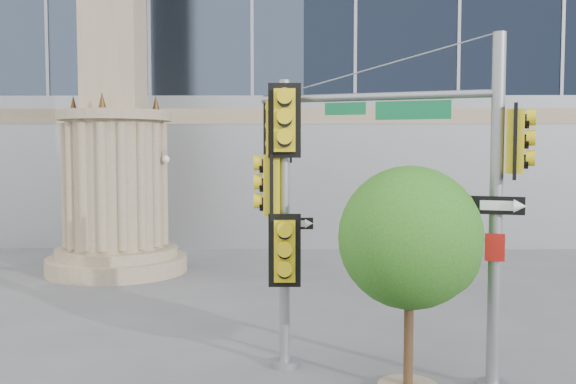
{
  "coord_description": "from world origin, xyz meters",
  "views": [
    {
      "loc": [
        -0.32,
        -11.17,
        3.89
      ],
      "look_at": [
        -0.47,
        2.0,
        3.02
      ],
      "focal_mm": 40.0,
      "sensor_mm": 36.0,
      "label": 1
    }
  ],
  "objects": [
    {
      "name": "main_signal_pole",
      "position": [
        1.91,
        -0.59,
        3.56
      ],
      "size": [
        4.29,
        1.81,
        5.74
      ],
      "rotation": [
        0.0,
        0.0,
        -0.33
      ],
      "color": "slate",
      "rests_on": "ground"
    },
    {
      "name": "secondary_signal_pole",
      "position": [
        -0.56,
        -0.03,
        3.0
      ],
      "size": [
        0.88,
        0.65,
        5.11
      ],
      "rotation": [
        0.0,
        0.0,
        0.02
      ],
      "color": "slate",
      "rests_on": "ground"
    },
    {
      "name": "ground",
      "position": [
        0.0,
        0.0,
        0.0
      ],
      "size": [
        120.0,
        120.0,
        0.0
      ],
      "primitive_type": "plane",
      "color": "#545456",
      "rests_on": "ground"
    },
    {
      "name": "street_tree",
      "position": [
        1.54,
        -1.02,
        2.4
      ],
      "size": [
        2.34,
        2.28,
        3.64
      ],
      "color": "gray",
      "rests_on": "ground"
    },
    {
      "name": "monument",
      "position": [
        -6.0,
        9.0,
        5.52
      ],
      "size": [
        4.4,
        4.4,
        16.6
      ],
      "color": "gray",
      "rests_on": "ground"
    }
  ]
}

